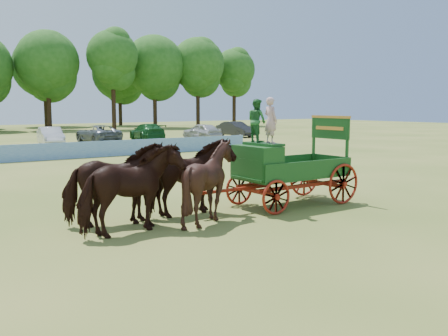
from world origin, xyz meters
TOP-DOWN VIEW (x-y plane):
  - ground at (0.00, 0.00)m, footprint 160.00×160.00m
  - horse_lead_left at (-6.25, -1.51)m, footprint 2.95×1.70m
  - horse_lead_right at (-6.25, -0.41)m, footprint 2.99×1.84m
  - horse_wheel_left at (-3.85, -1.51)m, footprint 2.53×2.36m
  - horse_wheel_right at (-3.85, -0.41)m, footprint 2.86×1.43m
  - farm_dray at (-0.87, -0.94)m, footprint 6.00×2.00m
  - sponsor_banner at (-1.00, 18.00)m, footprint 26.00×0.08m
  - parked_cars at (-2.23, 30.20)m, footprint 48.14×7.26m

SIDE VIEW (x-z plane):
  - ground at x=0.00m, z-range 0.00..0.00m
  - sponsor_banner at x=-1.00m, z-range 0.00..1.05m
  - parked_cars at x=-2.23m, z-range -0.03..1.60m
  - horse_lead_left at x=-6.25m, z-range 0.00..2.35m
  - horse_lead_right at x=-6.25m, z-range 0.00..2.35m
  - horse_wheel_right at x=-3.85m, z-range 0.00..2.35m
  - horse_wheel_left at x=-3.85m, z-range 0.00..2.36m
  - farm_dray at x=-0.87m, z-range -0.25..3.35m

